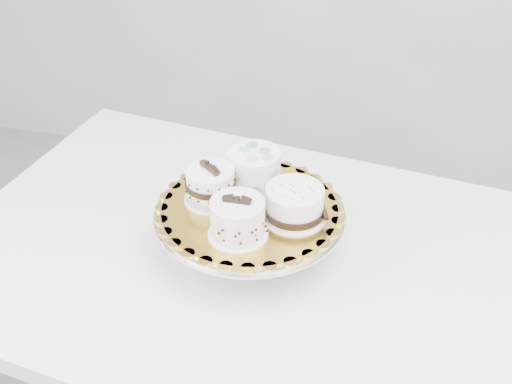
% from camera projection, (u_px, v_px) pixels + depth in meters
% --- Properties ---
extents(table, '(1.30, 0.96, 0.75)m').
position_uv_depth(table, '(252.00, 280.00, 1.31)').
color(table, white).
rests_on(table, floor).
extents(cake_stand, '(0.36, 0.36, 0.10)m').
position_uv_depth(cake_stand, '(250.00, 222.00, 1.23)').
color(cake_stand, gray).
rests_on(cake_stand, table).
extents(cake_board, '(0.39, 0.39, 0.00)m').
position_uv_depth(cake_board, '(250.00, 209.00, 1.21)').
color(cake_board, orange).
rests_on(cake_board, cake_stand).
extents(cake_swirl, '(0.11, 0.11, 0.09)m').
position_uv_depth(cake_swirl, '(238.00, 219.00, 1.12)').
color(cake_swirl, white).
rests_on(cake_swirl, cake_board).
extents(cake_banded, '(0.13, 0.13, 0.08)m').
position_uv_depth(cake_banded, '(211.00, 186.00, 1.21)').
color(cake_banded, white).
rests_on(cake_banded, cake_board).
extents(cake_dots, '(0.12, 0.12, 0.08)m').
position_uv_depth(cake_dots, '(254.00, 169.00, 1.25)').
color(cake_dots, white).
rests_on(cake_dots, cake_board).
extents(cake_ribbon, '(0.14, 0.14, 0.06)m').
position_uv_depth(cake_ribbon, '(295.00, 204.00, 1.17)').
color(cake_ribbon, white).
rests_on(cake_ribbon, cake_board).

